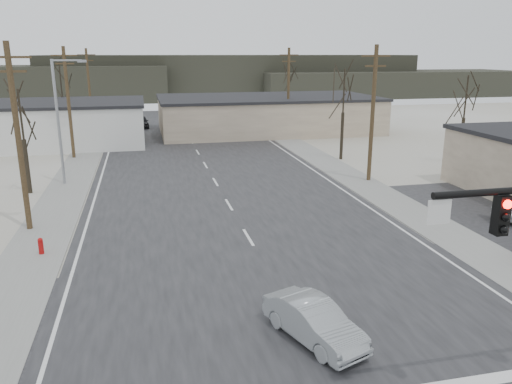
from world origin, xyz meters
TOP-DOWN VIEW (x-y plane):
  - ground at (0.00, 0.00)m, footprint 140.00×140.00m
  - main_road at (0.00, 15.00)m, footprint 18.00×110.00m
  - cross_road at (0.00, 0.00)m, footprint 90.00×10.00m
  - sidewalk_left at (-10.60, 20.00)m, footprint 3.00×90.00m
  - sidewalk_right at (10.60, 20.00)m, footprint 3.00×90.00m
  - fire_hydrant at (-10.20, 8.00)m, footprint 0.24×0.24m
  - building_left_far at (-16.00, 40.00)m, footprint 22.30×12.30m
  - building_right_far at (10.00, 44.00)m, footprint 26.30×14.30m
  - upole_left_b at (-11.50, 12.00)m, footprint 2.20×0.30m
  - upole_left_c at (-11.50, 32.00)m, footprint 2.20×0.30m
  - upole_left_d at (-11.50, 52.00)m, footprint 2.20×0.30m
  - upole_right_a at (11.50, 18.00)m, footprint 2.20×0.30m
  - upole_right_b at (11.50, 40.00)m, footprint 2.20×0.30m
  - streetlight_main at (-10.80, 22.00)m, footprint 2.40×0.25m
  - tree_left_near at (-13.00, 20.00)m, footprint 3.30×3.30m
  - tree_right_mid at (12.50, 26.00)m, footprint 3.74×3.74m
  - tree_left_far at (-14.00, 46.00)m, footprint 3.96×3.96m
  - tree_right_far at (15.00, 52.00)m, footprint 3.52×3.52m
  - tree_lot at (22.00, 22.00)m, footprint 3.52×3.52m
  - hill_center at (15.00, 96.00)m, footprint 80.00×18.00m
  - hill_right at (50.00, 90.00)m, footprint 60.00×18.00m
  - sedan_crossing at (0.15, -1.97)m, footprint 2.81×4.36m
  - car_far_a at (3.25, 44.94)m, footprint 3.45×5.26m
  - car_far_b at (-5.24, 50.48)m, footprint 1.97×4.36m

SIDE VIEW (x-z plane):
  - ground at x=0.00m, z-range 0.00..0.00m
  - cross_road at x=0.00m, z-range 0.00..0.04m
  - main_road at x=0.00m, z-range 0.00..0.05m
  - sidewalk_left at x=-10.60m, z-range 0.00..0.06m
  - sidewalk_right at x=10.60m, z-range 0.00..0.06m
  - fire_hydrant at x=-10.20m, z-range 0.02..0.89m
  - sedan_crossing at x=0.15m, z-range 0.05..1.40m
  - car_far_a at x=3.25m, z-range 0.05..1.46m
  - car_far_b at x=-5.24m, z-range 0.05..1.50m
  - building_right_far at x=10.00m, z-range 0.00..4.30m
  - building_left_far at x=-16.00m, z-range 0.01..4.51m
  - hill_right at x=50.00m, z-range 0.00..5.50m
  - hill_center at x=15.00m, z-range 0.00..9.00m
  - streetlight_main at x=-10.80m, z-range 0.59..9.59m
  - upole_left_b at x=-11.50m, z-range 0.22..10.22m
  - upole_left_c at x=-11.50m, z-range 0.22..10.22m
  - upole_left_d at x=-11.50m, z-range 0.22..10.22m
  - upole_right_a at x=11.50m, z-range 0.22..10.22m
  - upole_right_b at x=11.50m, z-range 0.22..10.22m
  - tree_left_near at x=-13.00m, z-range 1.55..8.90m
  - tree_right_far at x=15.00m, z-range 1.66..9.50m
  - tree_lot at x=22.00m, z-range 1.66..9.50m
  - tree_right_mid at x=12.50m, z-range 1.77..10.10m
  - tree_left_far at x=-14.00m, z-range 1.87..10.69m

